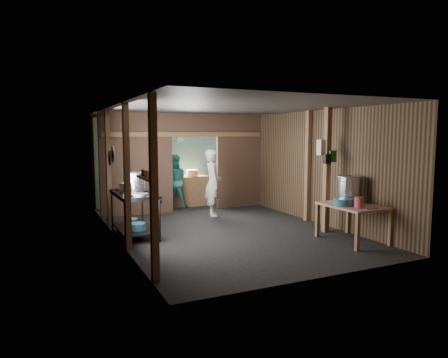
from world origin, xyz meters
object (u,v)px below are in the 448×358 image
pink_bucket (359,202)px  cook (213,183)px  prep_table (352,223)px  stove_pot_large (137,181)px  gas_range (135,214)px  stock_pot (349,190)px  yellow_tub (192,173)px

pink_bucket → cook: cook is taller
prep_table → stove_pot_large: bearing=143.2°
prep_table → stove_pot_large: 4.48m
gas_range → stove_pot_large: size_ratio=4.01×
cook → gas_range: bearing=134.7°
stock_pot → pink_bucket: (-0.26, -0.55, -0.15)m
stock_pot → pink_bucket: size_ratio=2.74×
gas_range → stove_pot_large: stove_pot_large is taller
cook → stove_pot_large: bearing=126.0°
prep_table → stock_pot: (0.12, 0.25, 0.61)m
gas_range → stock_pot: 4.31m
prep_table → cook: 3.75m
yellow_tub → cook: 1.66m
gas_range → yellow_tub: bearing=51.3°
prep_table → pink_bucket: (-0.13, -0.30, 0.46)m
stove_pot_large → stock_pot: bearing=-33.2°
stove_pot_large → yellow_tub: bearing=48.4°
stock_pot → cook: cook is taller
prep_table → stove_pot_large: (-3.54, 2.65, 0.70)m
prep_table → cook: (-1.44, 3.42, 0.48)m
stock_pot → yellow_tub: bearing=107.4°
stove_pot_large → stock_pot: stove_pot_large is taller
stock_pot → pink_bucket: bearing=-114.9°
stove_pot_large → pink_bucket: 4.51m
gas_range → stock_pot: bearing=-26.5°
pink_bucket → prep_table: bearing=65.6°
stock_pot → prep_table: bearing=-115.5°
gas_range → stock_pot: (3.83, -1.91, 0.52)m
gas_range → pink_bucket: 4.36m
pink_bucket → gas_range: bearing=145.4°
prep_table → yellow_tub: bearing=105.3°
gas_range → cook: size_ratio=0.90×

